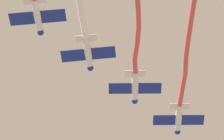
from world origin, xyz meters
name	(u,v)px	position (x,y,z in m)	size (l,w,h in m)	color
airplane_lead	(178,119)	(-5.43, -1.08, 63.43)	(6.10, 7.88, 1.98)	silver
smoke_trail_lead	(190,27)	(-20.07, -8.06, 62.53)	(24.91, 12.23, 2.86)	#DB4C4C
airplane_left_wing	(135,87)	(-13.39, 2.82, 63.68)	(6.11, 7.89, 1.98)	silver
airplane_right_wing	(88,53)	(-21.34, 6.70, 63.93)	(6.13, 7.99, 1.98)	silver
airplane_slot	(38,16)	(-29.30, 10.60, 64.18)	(6.13, 7.98, 1.98)	silver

